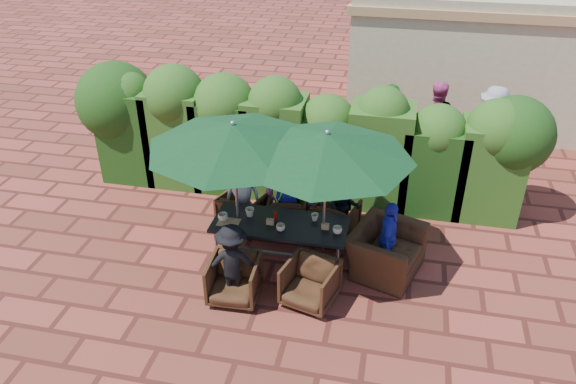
% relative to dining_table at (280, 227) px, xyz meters
% --- Properties ---
extents(ground, '(80.00, 80.00, 0.00)m').
position_rel_dining_table_xyz_m(ground, '(-0.10, -0.06, -0.67)').
color(ground, brown).
rests_on(ground, ground).
extents(dining_table, '(2.18, 0.90, 0.75)m').
position_rel_dining_table_xyz_m(dining_table, '(0.00, 0.00, 0.00)').
color(dining_table, black).
rests_on(dining_table, ground).
extents(umbrella_left, '(2.70, 2.70, 2.46)m').
position_rel_dining_table_xyz_m(umbrella_left, '(-0.72, 0.01, 1.54)').
color(umbrella_left, gray).
rests_on(umbrella_left, ground).
extents(umbrella_right, '(2.63, 2.63, 2.46)m').
position_rel_dining_table_xyz_m(umbrella_right, '(0.71, -0.01, 1.54)').
color(umbrella_right, gray).
rests_on(umbrella_right, ground).
extents(chair_far_left, '(0.90, 0.87, 0.74)m').
position_rel_dining_table_xyz_m(chair_far_left, '(-0.89, 0.84, -0.30)').
color(chair_far_left, black).
rests_on(chair_far_left, ground).
extents(chair_far_mid, '(0.76, 0.73, 0.71)m').
position_rel_dining_table_xyz_m(chair_far_mid, '(-0.10, 1.02, -0.32)').
color(chair_far_mid, black).
rests_on(chair_far_mid, ground).
extents(chair_far_right, '(0.85, 0.82, 0.72)m').
position_rel_dining_table_xyz_m(chair_far_right, '(0.79, 0.97, -0.31)').
color(chair_far_right, black).
rests_on(chair_far_right, ground).
extents(chair_near_left, '(0.77, 0.72, 0.76)m').
position_rel_dining_table_xyz_m(chair_near_left, '(-0.48, -1.05, -0.29)').
color(chair_near_left, black).
rests_on(chair_near_left, ground).
extents(chair_near_right, '(0.89, 0.86, 0.76)m').
position_rel_dining_table_xyz_m(chair_near_right, '(0.65, -0.89, -0.30)').
color(chair_near_right, black).
rests_on(chair_near_right, ground).
extents(chair_end_right, '(1.08, 1.35, 1.02)m').
position_rel_dining_table_xyz_m(chair_end_right, '(1.70, 0.11, -0.16)').
color(chair_end_right, black).
rests_on(chair_end_right, ground).
extents(adult_far_left, '(0.67, 0.44, 1.29)m').
position_rel_dining_table_xyz_m(adult_far_left, '(-0.88, 0.88, -0.03)').
color(adult_far_left, silver).
rests_on(adult_far_left, ground).
extents(adult_far_mid, '(0.51, 0.45, 1.26)m').
position_rel_dining_table_xyz_m(adult_far_mid, '(-0.09, 1.01, -0.05)').
color(adult_far_mid, '#212BB6').
rests_on(adult_far_mid, ground).
extents(adult_far_right, '(0.59, 0.40, 1.17)m').
position_rel_dining_table_xyz_m(adult_far_right, '(0.91, 0.92, -0.09)').
color(adult_far_right, black).
rests_on(adult_far_right, ground).
extents(adult_near_left, '(0.88, 0.56, 1.28)m').
position_rel_dining_table_xyz_m(adult_near_left, '(-0.50, -1.01, -0.04)').
color(adult_near_left, black).
rests_on(adult_near_left, ground).
extents(adult_end_right, '(0.39, 0.76, 1.28)m').
position_rel_dining_table_xyz_m(adult_end_right, '(1.73, 0.09, -0.03)').
color(adult_end_right, '#212BB6').
rests_on(adult_end_right, ground).
extents(child_left, '(0.28, 0.23, 0.74)m').
position_rel_dining_table_xyz_m(child_left, '(-0.43, 1.03, -0.31)').
color(child_left, '#C8468B').
rests_on(child_left, ground).
extents(child_right, '(0.33, 0.29, 0.79)m').
position_rel_dining_table_xyz_m(child_right, '(0.38, 1.01, -0.28)').
color(child_right, '#A152B3').
rests_on(child_right, ground).
extents(pedestrian_a, '(1.58, 0.60, 1.68)m').
position_rel_dining_table_xyz_m(pedestrian_a, '(1.47, 4.27, 0.17)').
color(pedestrian_a, '#289027').
rests_on(pedestrian_a, ground).
extents(pedestrian_b, '(1.00, 0.80, 1.82)m').
position_rel_dining_table_xyz_m(pedestrian_b, '(2.43, 4.26, 0.24)').
color(pedestrian_b, '#C8468B').
rests_on(pedestrian_b, ground).
extents(pedestrian_c, '(1.29, 0.94, 1.83)m').
position_rel_dining_table_xyz_m(pedestrian_c, '(3.60, 4.16, 0.24)').
color(pedestrian_c, gray).
rests_on(pedestrian_c, ground).
extents(cup_a, '(0.16, 0.16, 0.13)m').
position_rel_dining_table_xyz_m(cup_a, '(-0.92, -0.12, 0.14)').
color(cup_a, beige).
rests_on(cup_a, dining_table).
extents(cup_b, '(0.15, 0.15, 0.14)m').
position_rel_dining_table_xyz_m(cup_b, '(-0.53, 0.09, 0.15)').
color(cup_b, beige).
rests_on(cup_b, dining_table).
extents(cup_c, '(0.14, 0.14, 0.11)m').
position_rel_dining_table_xyz_m(cup_c, '(0.05, -0.21, 0.13)').
color(cup_c, beige).
rests_on(cup_c, dining_table).
extents(cup_d, '(0.12, 0.12, 0.12)m').
position_rel_dining_table_xyz_m(cup_d, '(0.53, 0.19, 0.13)').
color(cup_d, beige).
rests_on(cup_d, dining_table).
extents(cup_e, '(0.15, 0.15, 0.12)m').
position_rel_dining_table_xyz_m(cup_e, '(0.94, -0.10, 0.13)').
color(cup_e, beige).
rests_on(cup_e, dining_table).
extents(ketchup_bottle, '(0.04, 0.04, 0.17)m').
position_rel_dining_table_xyz_m(ketchup_bottle, '(-0.10, 0.08, 0.16)').
color(ketchup_bottle, '#B20C0A').
rests_on(ketchup_bottle, dining_table).
extents(sauce_bottle, '(0.04, 0.04, 0.17)m').
position_rel_dining_table_xyz_m(sauce_bottle, '(-0.10, 0.09, 0.16)').
color(sauce_bottle, '#4C230C').
rests_on(sauce_bottle, dining_table).
extents(serving_tray, '(0.35, 0.25, 0.02)m').
position_rel_dining_table_xyz_m(serving_tray, '(-0.81, -0.17, 0.09)').
color(serving_tray, '#A47A4F').
rests_on(serving_tray, dining_table).
extents(number_block_left, '(0.12, 0.06, 0.10)m').
position_rel_dining_table_xyz_m(number_block_left, '(-0.15, -0.07, 0.13)').
color(number_block_left, tan).
rests_on(number_block_left, dining_table).
extents(number_block_right, '(0.12, 0.06, 0.10)m').
position_rel_dining_table_xyz_m(number_block_right, '(0.73, -0.02, 0.13)').
color(number_block_right, tan).
rests_on(number_block_right, dining_table).
extents(hedge_wall, '(9.10, 1.60, 2.47)m').
position_rel_dining_table_xyz_m(hedge_wall, '(-0.33, 2.26, 0.65)').
color(hedge_wall, black).
rests_on(hedge_wall, ground).
extents(building, '(6.20, 3.08, 3.20)m').
position_rel_dining_table_xyz_m(building, '(3.40, 6.93, 0.93)').
color(building, '#C2B690').
rests_on(building, ground).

